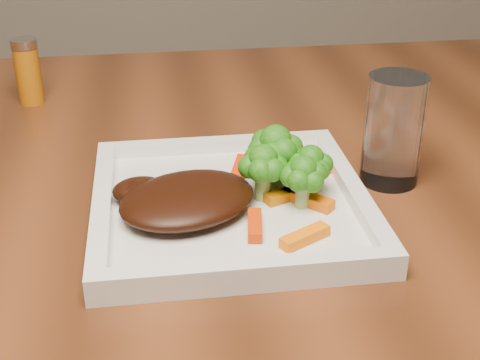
{
  "coord_description": "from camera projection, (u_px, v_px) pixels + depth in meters",
  "views": [
    {
      "loc": [
        0.19,
        -0.64,
        1.09
      ],
      "look_at": [
        0.27,
        -0.06,
        0.79
      ],
      "focal_mm": 50.0,
      "sensor_mm": 36.0,
      "label": 1
    }
  ],
  "objects": [
    {
      "name": "carrot_4",
      "position": [
        240.0,
        168.0,
        0.72
      ],
      "size": [
        0.03,
        0.05,
        0.01
      ],
      "primitive_type": "cube",
      "rotation": [
        0.0,
        0.0,
        1.28
      ],
      "color": "#FF2A04",
      "rests_on": "plate"
    },
    {
      "name": "steak",
      "position": [
        187.0,
        199.0,
        0.64
      ],
      "size": [
        0.17,
        0.15,
        0.03
      ],
      "primitive_type": "ellipsoid",
      "rotation": [
        0.0,
        0.0,
        0.42
      ],
      "color": "black",
      "rests_on": "plate"
    },
    {
      "name": "drinking_glass",
      "position": [
        393.0,
        130.0,
        0.71
      ],
      "size": [
        0.08,
        0.08,
        0.12
      ],
      "primitive_type": "cylinder",
      "rotation": [
        0.0,
        0.0,
        -0.27
      ],
      "color": "silver",
      "rests_on": "dining_table"
    },
    {
      "name": "carrot_2",
      "position": [
        255.0,
        225.0,
        0.62
      ],
      "size": [
        0.02,
        0.05,
        0.01
      ],
      "primitive_type": "cube",
      "rotation": [
        0.0,
        0.0,
        1.42
      ],
      "color": "red",
      "rests_on": "plate"
    },
    {
      "name": "carrot_6",
      "position": [
        290.0,
        193.0,
        0.68
      ],
      "size": [
        0.06,
        0.04,
        0.01
      ],
      "primitive_type": "cube",
      "rotation": [
        0.0,
        0.0,
        0.41
      ],
      "color": "#CA6303",
      "rests_on": "plate"
    },
    {
      "name": "carrot_3",
      "position": [
        315.0,
        170.0,
        0.72
      ],
      "size": [
        0.07,
        0.04,
        0.01
      ],
      "primitive_type": "cube",
      "rotation": [
        0.0,
        0.0,
        0.39
      ],
      "color": "#FD6004",
      "rests_on": "plate"
    },
    {
      "name": "broccoli_2",
      "position": [
        303.0,
        180.0,
        0.65
      ],
      "size": [
        0.06,
        0.06,
        0.06
      ],
      "primitive_type": null,
      "rotation": [
        0.0,
        0.0,
        0.15
      ],
      "color": "#1F6210",
      "rests_on": "plate"
    },
    {
      "name": "carrot_5",
      "position": [
        307.0,
        199.0,
        0.66
      ],
      "size": [
        0.05,
        0.05,
        0.01
      ],
      "primitive_type": "cube",
      "rotation": [
        0.0,
        0.0,
        -0.79
      ],
      "color": "#EA5C03",
      "rests_on": "plate"
    },
    {
      "name": "broccoli_0",
      "position": [
        275.0,
        155.0,
        0.69
      ],
      "size": [
        0.06,
        0.06,
        0.07
      ],
      "primitive_type": null,
      "rotation": [
        0.0,
        0.0,
        0.0
      ],
      "color": "#326B11",
      "rests_on": "plate"
    },
    {
      "name": "broccoli_3",
      "position": [
        263.0,
        171.0,
        0.66
      ],
      "size": [
        0.06,
        0.06,
        0.06
      ],
      "primitive_type": null,
      "rotation": [
        0.0,
        0.0,
        -0.02
      ],
      "color": "#226110",
      "rests_on": "plate"
    },
    {
      "name": "plate",
      "position": [
        230.0,
        208.0,
        0.67
      ],
      "size": [
        0.27,
        0.27,
        0.01
      ],
      "primitive_type": "cube",
      "color": "white",
      "rests_on": "dining_table"
    },
    {
      "name": "broccoli_1",
      "position": [
        310.0,
        166.0,
        0.67
      ],
      "size": [
        0.07,
        0.07,
        0.06
      ],
      "primitive_type": null,
      "rotation": [
        0.0,
        0.0,
        -0.36
      ],
      "color": "#0F5C11",
      "rests_on": "plate"
    },
    {
      "name": "spice_shaker",
      "position": [
        28.0,
        71.0,
        0.93
      ],
      "size": [
        0.04,
        0.04,
        0.09
      ],
      "primitive_type": "cylinder",
      "rotation": [
        0.0,
        0.0,
        0.35
      ],
      "color": "#A75709",
      "rests_on": "dining_table"
    },
    {
      "name": "carrot_0",
      "position": [
        305.0,
        237.0,
        0.6
      ],
      "size": [
        0.05,
        0.04,
        0.01
      ],
      "primitive_type": "cube",
      "rotation": [
        0.0,
        0.0,
        0.51
      ],
      "color": "#FF7104",
      "rests_on": "plate"
    }
  ]
}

